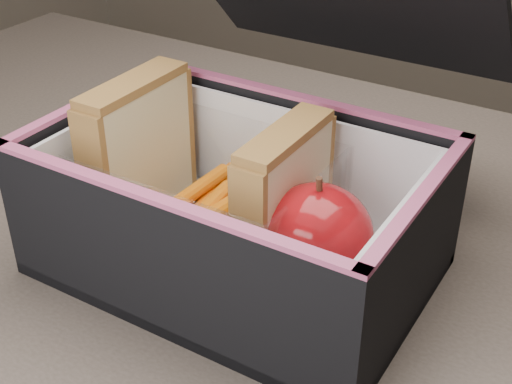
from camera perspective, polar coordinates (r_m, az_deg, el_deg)
kitchen_table at (r=0.59m, az=-0.76°, el=-14.20°), size 1.20×0.80×0.75m
lunch_bag at (r=0.52m, az=-1.22°, el=-0.41°), size 0.28×0.31×0.23m
plastic_tub at (r=0.54m, az=-3.84°, el=-0.14°), size 0.18×0.13×0.07m
sandwich_left at (r=0.57m, az=-9.39°, el=3.58°), size 0.03×0.10×0.11m
sandwich_right at (r=0.50m, az=2.26°, el=-0.42°), size 0.03×0.09×0.10m
carrot_sticks at (r=0.55m, az=-4.34°, el=-2.00°), size 0.06×0.15×0.03m
paper_napkin at (r=0.51m, az=5.21°, el=-7.22°), size 0.09×0.10×0.01m
red_apple at (r=0.48m, az=4.87°, el=-3.49°), size 0.09×0.09×0.08m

